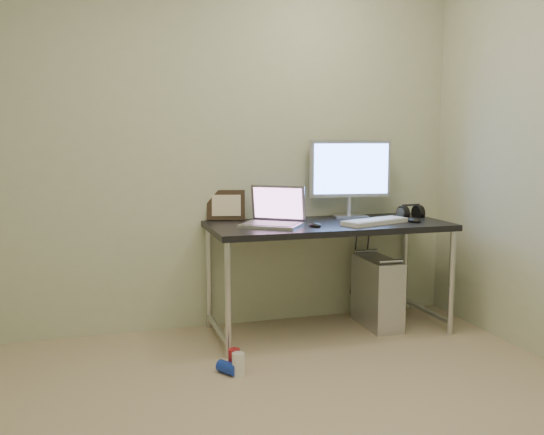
# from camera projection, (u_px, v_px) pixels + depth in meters

# --- Properties ---
(wall_back) EXTENTS (3.50, 0.02, 2.50)m
(wall_back) POSITION_uv_depth(u_px,v_px,m) (214.00, 148.00, 4.13)
(wall_back) COLOR beige
(wall_back) RESTS_ON ground
(desk) EXTENTS (1.60, 0.70, 0.75)m
(desk) POSITION_uv_depth(u_px,v_px,m) (328.00, 234.00, 4.07)
(desk) COLOR black
(desk) RESTS_ON ground
(tower_computer) EXTENTS (0.21, 0.46, 0.51)m
(tower_computer) POSITION_uv_depth(u_px,v_px,m) (377.00, 292.00, 4.25)
(tower_computer) COLOR silver
(tower_computer) RESTS_ON ground
(cable_a) EXTENTS (0.01, 0.16, 0.69)m
(cable_a) POSITION_uv_depth(u_px,v_px,m) (354.00, 262.00, 4.49)
(cable_a) COLOR black
(cable_a) RESTS_ON ground
(cable_b) EXTENTS (0.02, 0.11, 0.71)m
(cable_b) POSITION_uv_depth(u_px,v_px,m) (366.00, 265.00, 4.50)
(cable_b) COLOR black
(cable_b) RESTS_ON ground
(can_red) EXTENTS (0.09, 0.09, 0.12)m
(can_red) POSITION_uv_depth(u_px,v_px,m) (234.00, 359.00, 3.45)
(can_red) COLOR #B21921
(can_red) RESTS_ON ground
(can_white) EXTENTS (0.10, 0.10, 0.13)m
(can_white) POSITION_uv_depth(u_px,v_px,m) (238.00, 364.00, 3.37)
(can_white) COLOR white
(can_white) RESTS_ON ground
(can_blue) EXTENTS (0.13, 0.14, 0.07)m
(can_blue) POSITION_uv_depth(u_px,v_px,m) (228.00, 368.00, 3.40)
(can_blue) COLOR #1631AF
(can_blue) RESTS_ON ground
(laptop) EXTENTS (0.48, 0.46, 0.26)m
(laptop) POSITION_uv_depth(u_px,v_px,m) (274.00, 216.00, 3.94)
(laptop) COLOR silver
(laptop) RESTS_ON desk
(monitor) EXTENTS (0.59, 0.20, 0.55)m
(monitor) POSITION_uv_depth(u_px,v_px,m) (350.00, 172.00, 4.30)
(monitor) COLOR silver
(monitor) RESTS_ON desk
(keyboard) EXTENTS (0.50, 0.31, 0.03)m
(keyboard) POSITION_uv_depth(u_px,v_px,m) (375.00, 222.00, 4.02)
(keyboard) COLOR silver
(keyboard) RESTS_ON desk
(mouse_right) EXTENTS (0.10, 0.13, 0.04)m
(mouse_right) POSITION_uv_depth(u_px,v_px,m) (414.00, 219.00, 4.09)
(mouse_right) COLOR black
(mouse_right) RESTS_ON desk
(mouse_left) EXTENTS (0.09, 0.11, 0.03)m
(mouse_left) POSITION_uv_depth(u_px,v_px,m) (315.00, 224.00, 3.88)
(mouse_left) COLOR black
(mouse_left) RESTS_ON desk
(headphones) EXTENTS (0.19, 0.11, 0.12)m
(headphones) POSITION_uv_depth(u_px,v_px,m) (411.00, 213.00, 4.34)
(headphones) COLOR black
(headphones) RESTS_ON desk
(picture_frame) EXTENTS (0.27, 0.13, 0.21)m
(picture_frame) POSITION_uv_depth(u_px,v_px,m) (226.00, 205.00, 4.18)
(picture_frame) COLOR black
(picture_frame) RESTS_ON desk
(webcam) EXTENTS (0.04, 0.03, 0.11)m
(webcam) POSITION_uv_depth(u_px,v_px,m) (260.00, 208.00, 4.23)
(webcam) COLOR silver
(webcam) RESTS_ON desk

